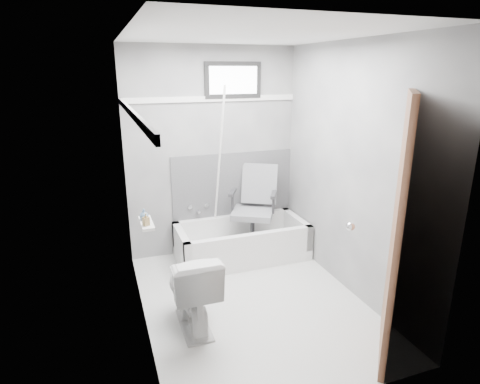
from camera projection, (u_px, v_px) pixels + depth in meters
name	position (u px, v px, depth m)	size (l,w,h in m)	color
floor	(252.00, 302.00, 3.85)	(2.60, 2.60, 0.00)	white
ceiling	(255.00, 34.00, 3.14)	(2.60, 2.60, 0.00)	silver
wall_back	(213.00, 153.00, 4.67)	(2.00, 0.02, 2.40)	slate
wall_front	(336.00, 237.00, 2.32)	(2.00, 0.02, 2.40)	slate
wall_left	(136.00, 192.00, 3.17)	(0.02, 2.60, 2.40)	slate
wall_right	(351.00, 172.00, 3.82)	(0.02, 2.60, 2.40)	slate
bathtub	(242.00, 241.00, 4.70)	(1.50, 0.70, 0.42)	white
office_chair	(253.00, 207.00, 4.68)	(0.55, 0.55, 0.95)	slate
toilet	(192.00, 289.00, 3.39)	(0.41, 0.72, 0.71)	silver
door	(457.00, 244.00, 2.72)	(0.78, 0.78, 2.00)	brown
window	(233.00, 80.00, 4.49)	(0.66, 0.04, 0.40)	black
backerboard	(233.00, 184.00, 4.85)	(1.50, 0.02, 0.78)	#4C4C4F
trim_back	(212.00, 99.00, 4.47)	(2.00, 0.02, 0.06)	white
trim_left	(132.00, 113.00, 3.00)	(0.02, 2.60, 0.06)	white
pole	(219.00, 170.00, 4.49)	(0.02, 0.02, 1.95)	white
shelf	(146.00, 223.00, 3.35)	(0.10, 0.32, 0.03)	silver
soap_bottle_a	(146.00, 219.00, 3.26)	(0.05, 0.05, 0.11)	olive
soap_bottle_b	(144.00, 214.00, 3.39)	(0.07, 0.07, 0.10)	slate
faucet	(198.00, 209.00, 4.76)	(0.26, 0.10, 0.16)	silver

